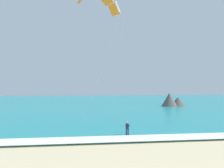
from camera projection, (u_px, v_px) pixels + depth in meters
name	position (u px, v px, depth m)	size (l,w,h in m)	color
sea	(92.00, 102.00, 82.06)	(200.00, 120.00, 0.20)	teal
surf_foam	(121.00, 139.00, 23.60)	(200.00, 2.85, 0.04)	white
surfboard	(127.00, 137.00, 25.50)	(0.84, 1.47, 0.09)	yellow
kitesurfer	(127.00, 128.00, 25.53)	(0.62, 0.62, 1.69)	#191E38
headland_right	(173.00, 101.00, 63.86)	(7.33, 5.07, 3.83)	#56514C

